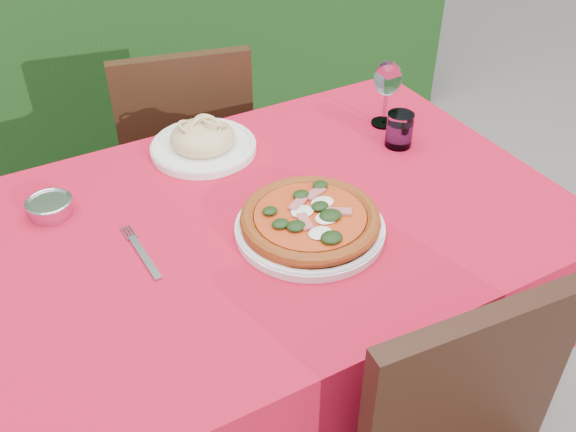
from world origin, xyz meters
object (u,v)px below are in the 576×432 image
wine_glass (387,81)px  steel_ramekin (50,208)px  pizza_plate (310,222)px  pasta_plate (203,142)px  water_glass (399,131)px  chair_far (186,154)px  fork (145,257)px

wine_glass → steel_ramekin: bearing=178.1°
pizza_plate → steel_ramekin: size_ratio=3.50×
pasta_plate → wine_glass: wine_glass is taller
water_glass → wine_glass: wine_glass is taller
chair_far → wine_glass: bearing=140.6°
pizza_plate → steel_ramekin: pizza_plate is taller
pasta_plate → fork: (-0.26, -0.31, -0.02)m
steel_ramekin → wine_glass: bearing=-1.9°
fork → wine_glass: bearing=13.9°
pizza_plate → fork: 0.34m
water_glass → chair_far: bearing=120.3°
chair_far → pizza_plate: size_ratio=2.78×
chair_far → water_glass: 0.75m
pizza_plate → fork: size_ratio=1.57×
chair_far → water_glass: (0.35, -0.60, 0.29)m
chair_far → fork: 0.82m
pizza_plate → fork: pizza_plate is taller
wine_glass → fork: size_ratio=0.87×
pasta_plate → steel_ramekin: (-0.39, -0.08, -0.01)m
pasta_plate → water_glass: bearing=-25.8°
pizza_plate → steel_ramekin: bearing=144.7°
pasta_plate → steel_ramekin: pasta_plate is taller
steel_ramekin → pizza_plate: bearing=-35.3°
pasta_plate → water_glass: 0.48m
water_glass → steel_ramekin: 0.83m
pasta_plate → pizza_plate: bearing=-80.5°
steel_ramekin → chair_far: bearing=44.7°
wine_glass → fork: bearing=-164.1°
pizza_plate → fork: (-0.33, 0.09, -0.02)m
pasta_plate → wine_glass: (0.46, -0.11, 0.10)m
pizza_plate → steel_ramekin: (-0.45, 0.32, -0.01)m
fork → steel_ramekin: 0.27m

